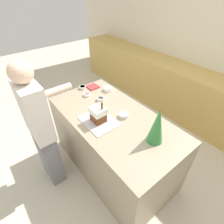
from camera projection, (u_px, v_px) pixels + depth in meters
The scene contains 14 objects.
ground_plane at pixel (113, 164), 2.64m from camera, with size 12.00×12.00×0.00m, color beige.
wall_back at pixel (215, 49), 2.91m from camera, with size 8.00×0.05×2.60m.
back_cabinet_block at pixel (190, 97), 3.26m from camera, with size 6.00×0.60×0.95m.
kitchen_island at pixel (113, 144), 2.36m from camera, with size 1.74×0.90×0.93m.
baking_tray at pixel (99, 121), 2.01m from camera, with size 0.43×0.33×0.01m.
gingerbread_house at pixel (98, 114), 1.95m from camera, with size 0.17×0.15×0.26m.
decorative_tree at pixel (157, 126), 1.65m from camera, with size 0.16×0.16×0.40m.
candy_bowl_far_left at pixel (108, 89), 2.53m from camera, with size 0.13×0.13×0.05m.
candy_bowl_near_tray_right at pixel (83, 87), 2.58m from camera, with size 0.10×0.10×0.04m.
candy_bowl_center_rear at pixel (124, 115), 2.06m from camera, with size 0.11×0.11×0.05m.
candy_bowl_front_corner at pixel (101, 99), 2.33m from camera, with size 0.10×0.10×0.04m.
candy_bowl_beside_tree at pixel (87, 94), 2.43m from camera, with size 0.10×0.10×0.04m.
cookbook at pixel (93, 87), 2.62m from camera, with size 0.16×0.15×0.02m.
person at pixel (41, 130), 1.98m from camera, with size 0.45×0.56×1.69m.
Camera 1 is at (1.24, -1.00, 2.25)m, focal length 28.00 mm.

